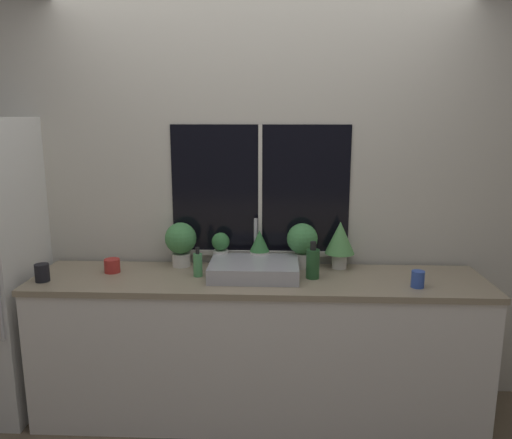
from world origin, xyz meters
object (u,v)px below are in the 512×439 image
potted_plant_far_left (181,241)px  mug_blue (418,279)px  soap_bottle (198,264)px  mug_black (42,273)px  potted_plant_right (302,241)px  sink (254,269)px  bottle_tall (313,263)px  potted_plant_center (260,249)px  potted_plant_far_right (340,240)px  potted_plant_left (221,248)px  mug_red (112,266)px

potted_plant_far_left → mug_blue: potted_plant_far_left is taller
soap_bottle → mug_black: size_ratio=1.73×
potted_plant_far_left → mug_blue: bearing=-13.6°
potted_plant_right → potted_plant_far_left: bearing=-180.0°
sink → potted_plant_far_left: 0.52m
bottle_tall → sink: bearing=176.4°
potted_plant_right → soap_bottle: potted_plant_right is taller
mug_blue → mug_black: (-2.13, 0.01, 0.00)m
potted_plant_center → potted_plant_far_right: (0.50, 0.00, 0.06)m
potted_plant_center → potted_plant_far_right: size_ratio=0.80×
sink → bottle_tall: 0.35m
bottle_tall → mug_black: 1.56m
potted_plant_far_left → potted_plant_left: bearing=0.0°
potted_plant_right → mug_blue: size_ratio=3.02×
potted_plant_far_right → mug_red: (-1.39, -0.15, -0.14)m
soap_bottle → mug_red: soap_bottle is taller
potted_plant_far_left → potted_plant_left: potted_plant_far_left is taller
potted_plant_center → mug_black: size_ratio=2.32×
potted_plant_far_left → soap_bottle: (0.14, -0.20, -0.09)m
mug_blue → mug_red: (-1.78, 0.19, -0.01)m
potted_plant_right → bottle_tall: (0.05, -0.20, -0.08)m
mug_black → mug_red: mug_black is taller
soap_bottle → potted_plant_right: bearing=17.6°
potted_plant_far_right → potted_plant_left: bearing=-180.0°
mug_blue → potted_plant_left: bearing=163.5°
mug_red → mug_black: bearing=-152.0°
potted_plant_center → mug_red: potted_plant_center is taller
potted_plant_far_left → potted_plant_right: bearing=0.0°
bottle_tall → mug_red: 1.21m
potted_plant_right → potted_plant_far_right: potted_plant_far_right is taller
potted_plant_left → mug_black: size_ratio=2.14×
sink → potted_plant_right: (0.29, 0.18, 0.12)m
potted_plant_left → potted_plant_center: (0.24, 0.00, 0.00)m
potted_plant_left → potted_plant_right: potted_plant_right is taller
potted_plant_right → mug_red: potted_plant_right is taller
bottle_tall → potted_plant_far_right: bearing=48.6°
sink → potted_plant_center: (0.03, 0.18, 0.07)m
potted_plant_left → bottle_tall: (0.56, -0.20, -0.03)m
potted_plant_far_left → potted_plant_far_right: potted_plant_far_right is taller
potted_plant_far_left → potted_plant_far_right: bearing=0.0°
potted_plant_far_left → soap_bottle: bearing=-55.3°
bottle_tall → mug_black: size_ratio=2.16×
mug_blue → potted_plant_center: bearing=159.4°
sink → soap_bottle: (-0.33, -0.02, 0.03)m
potted_plant_far_left → soap_bottle: potted_plant_far_left is taller
mug_blue → mug_black: bearing=179.9°
potted_plant_far_right → mug_blue: size_ratio=3.18×
sink → soap_bottle: bearing=-177.1°
sink → potted_plant_far_right: (0.52, 0.18, 0.13)m
potted_plant_left → mug_blue: bearing=-16.5°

